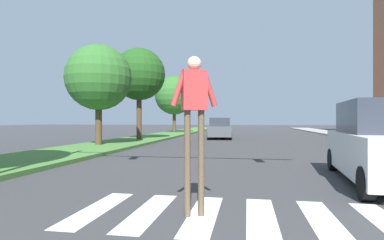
{
  "coord_description": "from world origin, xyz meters",
  "views": [
    {
      "loc": [
        -0.66,
        1.2,
        1.5
      ],
      "look_at": [
        -2.87,
        13.85,
        1.5
      ],
      "focal_mm": 29.54,
      "sensor_mm": 36.0,
      "label": 1
    }
  ],
  "objects_px": {
    "pedestrian_performer": "(194,110)",
    "sedan_midblock": "(220,129)",
    "tree_distant": "(174,95)",
    "tree_mid": "(99,78)",
    "tree_far": "(139,75)"
  },
  "relations": [
    {
      "from": "tree_distant",
      "to": "sedan_midblock",
      "type": "distance_m",
      "value": 11.11
    },
    {
      "from": "tree_mid",
      "to": "tree_distant",
      "type": "distance_m",
      "value": 18.11
    },
    {
      "from": "pedestrian_performer",
      "to": "tree_far",
      "type": "bearing_deg",
      "value": 112.18
    },
    {
      "from": "tree_distant",
      "to": "pedestrian_performer",
      "type": "bearing_deg",
      "value": -76.28
    },
    {
      "from": "tree_mid",
      "to": "tree_far",
      "type": "height_order",
      "value": "tree_far"
    },
    {
      "from": "pedestrian_performer",
      "to": "tree_mid",
      "type": "bearing_deg",
      "value": 122.49
    },
    {
      "from": "tree_distant",
      "to": "pedestrian_performer",
      "type": "height_order",
      "value": "tree_distant"
    },
    {
      "from": "tree_mid",
      "to": "pedestrian_performer",
      "type": "bearing_deg",
      "value": -57.51
    },
    {
      "from": "tree_mid",
      "to": "tree_distant",
      "type": "bearing_deg",
      "value": 89.85
    },
    {
      "from": "pedestrian_performer",
      "to": "sedan_midblock",
      "type": "bearing_deg",
      "value": 93.78
    },
    {
      "from": "tree_far",
      "to": "sedan_midblock",
      "type": "bearing_deg",
      "value": 38.77
    },
    {
      "from": "tree_far",
      "to": "pedestrian_performer",
      "type": "relative_size",
      "value": 2.58
    },
    {
      "from": "tree_far",
      "to": "sedan_midblock",
      "type": "xyz_separation_m",
      "value": [
        5.32,
        4.27,
        -3.93
      ]
    },
    {
      "from": "tree_far",
      "to": "pedestrian_performer",
      "type": "xyz_separation_m",
      "value": [
        6.69,
        -16.41,
        -3.05
      ]
    },
    {
      "from": "tree_distant",
      "to": "pedestrian_performer",
      "type": "relative_size",
      "value": 2.52
    }
  ]
}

